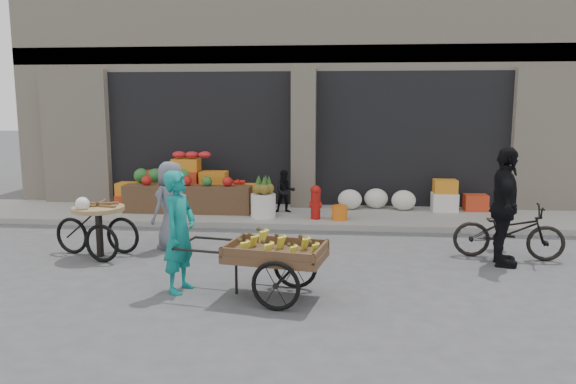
# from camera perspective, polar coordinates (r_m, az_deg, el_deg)

# --- Properties ---
(ground) EXTENTS (80.00, 80.00, 0.00)m
(ground) POSITION_cam_1_polar(r_m,az_deg,el_deg) (8.31, -0.75, -8.53)
(ground) COLOR #424244
(ground) RESTS_ON ground
(sidewalk) EXTENTS (18.00, 2.20, 0.12)m
(sidewalk) POSITION_cam_1_polar(r_m,az_deg,el_deg) (12.25, 1.29, -2.46)
(sidewalk) COLOR gray
(sidewalk) RESTS_ON ground
(building) EXTENTS (14.00, 6.45, 7.00)m
(building) POSITION_cam_1_polar(r_m,az_deg,el_deg) (15.96, 2.36, 12.17)
(building) COLOR beige
(building) RESTS_ON ground
(fruit_display) EXTENTS (3.10, 1.12, 1.24)m
(fruit_display) POSITION_cam_1_polar(r_m,az_deg,el_deg) (12.83, -9.74, 0.71)
(fruit_display) COLOR red
(fruit_display) RESTS_ON sidewalk
(pineapple_bin) EXTENTS (0.52, 0.52, 0.50)m
(pineapple_bin) POSITION_cam_1_polar(r_m,az_deg,el_deg) (11.78, -2.52, -1.40)
(pineapple_bin) COLOR silver
(pineapple_bin) RESTS_ON sidewalk
(fire_hydrant) EXTENTS (0.22, 0.22, 0.71)m
(fire_hydrant) POSITION_cam_1_polar(r_m,az_deg,el_deg) (11.61, 2.82, -0.89)
(fire_hydrant) COLOR #A5140F
(fire_hydrant) RESTS_ON sidewalk
(orange_bucket) EXTENTS (0.32, 0.32, 0.30)m
(orange_bucket) POSITION_cam_1_polar(r_m,az_deg,el_deg) (11.60, 5.27, -2.11)
(orange_bucket) COLOR orange
(orange_bucket) RESTS_ON sidewalk
(right_bay_goods) EXTENTS (3.35, 0.60, 0.70)m
(right_bay_goods) POSITION_cam_1_polar(r_m,az_deg,el_deg) (12.87, 13.17, -0.57)
(right_bay_goods) COLOR silver
(right_bay_goods) RESTS_ON sidewalk
(seated_person) EXTENTS (0.51, 0.43, 0.93)m
(seated_person) POSITION_cam_1_polar(r_m,az_deg,el_deg) (12.29, -0.30, 0.06)
(seated_person) COLOR black
(seated_person) RESTS_ON sidewalk
(banana_cart) EXTENTS (2.23, 1.22, 0.88)m
(banana_cart) POSITION_cam_1_polar(r_m,az_deg,el_deg) (7.26, -1.61, -5.87)
(banana_cart) COLOR brown
(banana_cart) RESTS_ON ground
(vendor_woman) EXTENTS (0.52, 0.67, 1.64)m
(vendor_woman) POSITION_cam_1_polar(r_m,az_deg,el_deg) (7.61, -10.97, -3.98)
(vendor_woman) COLOR #107F78
(vendor_woman) RESTS_ON ground
(tricycle_cart) EXTENTS (1.46, 1.01, 0.95)m
(tricycle_cart) POSITION_cam_1_polar(r_m,az_deg,el_deg) (9.71, -18.70, -2.99)
(tricycle_cart) COLOR #9E7F51
(tricycle_cart) RESTS_ON ground
(vendor_grey) EXTENTS (0.79, 0.89, 1.52)m
(vendor_grey) POSITION_cam_1_polar(r_m,az_deg,el_deg) (9.88, -11.79, -1.33)
(vendor_grey) COLOR slate
(vendor_grey) RESTS_ON ground
(bicycle) EXTENTS (1.79, 0.86, 0.90)m
(bicycle) POSITION_cam_1_polar(r_m,az_deg,el_deg) (9.77, 21.48, -3.75)
(bicycle) COLOR black
(bicycle) RESTS_ON ground
(cyclist) EXTENTS (0.62, 1.15, 1.86)m
(cyclist) POSITION_cam_1_polar(r_m,az_deg,el_deg) (9.25, 21.14, -1.40)
(cyclist) COLOR black
(cyclist) RESTS_ON ground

